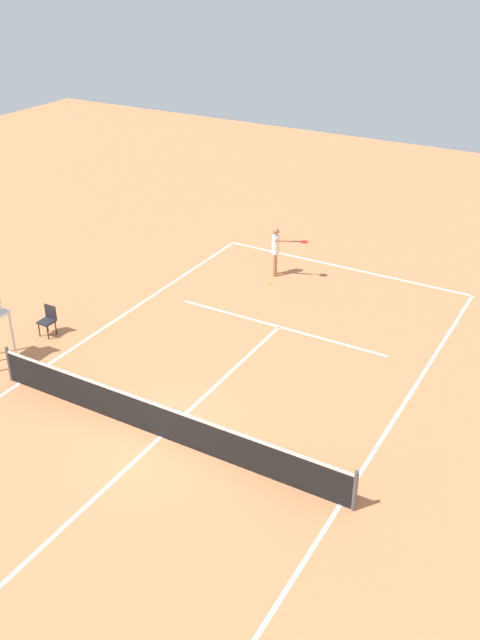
# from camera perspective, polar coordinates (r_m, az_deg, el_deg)

# --- Properties ---
(ground_plane) EXTENTS (60.00, 60.00, 0.00)m
(ground_plane) POSITION_cam_1_polar(r_m,az_deg,el_deg) (17.74, -6.39, -9.33)
(ground_plane) COLOR #D37A4C
(court_lines) EXTENTS (9.61, 23.37, 0.01)m
(court_lines) POSITION_cam_1_polar(r_m,az_deg,el_deg) (17.74, -6.39, -9.33)
(court_lines) COLOR white
(court_lines) RESTS_ON ground
(tennis_net) EXTENTS (10.21, 0.10, 1.07)m
(tennis_net) POSITION_cam_1_polar(r_m,az_deg,el_deg) (17.44, -6.48, -8.05)
(tennis_net) COLOR #4C4C51
(tennis_net) RESTS_ON ground
(player_serving) EXTENTS (1.35, 0.58, 1.83)m
(player_serving) POSITION_cam_1_polar(r_m,az_deg,el_deg) (25.28, 3.00, 5.88)
(player_serving) COLOR #9E704C
(player_serving) RESTS_ON ground
(tennis_ball) EXTENTS (0.07, 0.07, 0.07)m
(tennis_ball) POSITION_cam_1_polar(r_m,az_deg,el_deg) (25.07, 2.39, 3.03)
(tennis_ball) COLOR #CCE033
(tennis_ball) RESTS_ON ground
(courtside_chair_mid) EXTENTS (0.44, 0.46, 0.95)m
(courtside_chair_mid) POSITION_cam_1_polar(r_m,az_deg,el_deg) (22.38, -15.23, 0.07)
(courtside_chair_mid) COLOR #262626
(courtside_chair_mid) RESTS_ON ground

